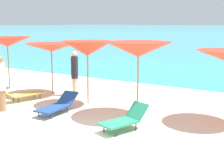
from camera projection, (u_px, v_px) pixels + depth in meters
ground_plane at (201, 85)px, 15.77m from camera, size 50.00×100.00×0.30m
umbrella_0 at (7, 42)px, 13.81m from camera, size 2.31×2.31×2.34m
umbrella_1 at (51, 47)px, 12.83m from camera, size 2.28×2.28×2.13m
umbrella_2 at (87, 48)px, 11.20m from camera, size 1.99×1.99×2.31m
umbrella_3 at (138, 50)px, 9.76m from camera, size 2.29×2.29×2.36m
lounge_chair_0 at (125, 119)px, 8.64m from camera, size 1.01×1.53×0.68m
lounge_chair_2 at (22, 94)px, 11.85m from camera, size 0.96×1.77×0.60m
lounge_chair_4 at (58, 105)px, 10.27m from camera, size 0.68×1.68×0.59m
beachgoer_0 at (1, 82)px, 10.39m from camera, size 0.32×0.32×1.88m
beachgoer_2 at (75, 71)px, 12.77m from camera, size 0.29×0.29×1.81m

